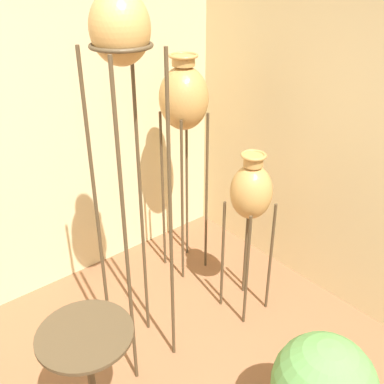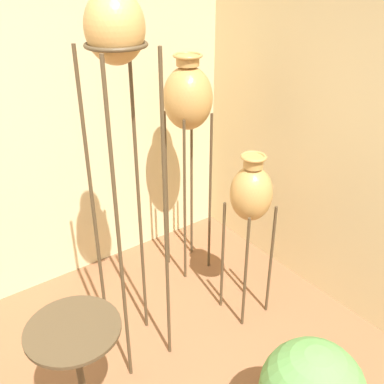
{
  "view_description": "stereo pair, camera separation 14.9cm",
  "coord_description": "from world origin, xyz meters",
  "px_view_note": "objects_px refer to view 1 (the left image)",
  "views": [
    {
      "loc": [
        -0.34,
        -0.66,
        2.26
      ],
      "look_at": [
        1.26,
        1.26,
        0.92
      ],
      "focal_mm": 42.0,
      "sensor_mm": 36.0,
      "label": 1
    },
    {
      "loc": [
        -0.22,
        -0.75,
        2.26
      ],
      "look_at": [
        1.26,
        1.26,
        0.92
      ],
      "focal_mm": 42.0,
      "sensor_mm": 36.0,
      "label": 2
    }
  ],
  "objects_px": {
    "vase_stand_tall": "(121,49)",
    "vase_stand_medium": "(184,101)",
    "vase_stand_short": "(251,194)",
    "side_table": "(90,366)"
  },
  "relations": [
    {
      "from": "vase_stand_tall",
      "to": "vase_stand_medium",
      "type": "xyz_separation_m",
      "value": [
        0.78,
        0.53,
        -0.51
      ]
    },
    {
      "from": "vase_stand_short",
      "to": "vase_stand_medium",
      "type": "bearing_deg",
      "value": 91.34
    },
    {
      "from": "vase_stand_short",
      "to": "side_table",
      "type": "xyz_separation_m",
      "value": [
        -1.3,
        -0.23,
        -0.37
      ]
    },
    {
      "from": "vase_stand_medium",
      "to": "vase_stand_short",
      "type": "distance_m",
      "value": 0.79
    },
    {
      "from": "vase_stand_short",
      "to": "vase_stand_tall",
      "type": "bearing_deg",
      "value": 171.32
    },
    {
      "from": "vase_stand_short",
      "to": "side_table",
      "type": "height_order",
      "value": "vase_stand_short"
    },
    {
      "from": "vase_stand_tall",
      "to": "vase_stand_short",
      "type": "distance_m",
      "value": 1.25
    },
    {
      "from": "side_table",
      "to": "vase_stand_medium",
      "type": "bearing_deg",
      "value": 34.33
    },
    {
      "from": "vase_stand_tall",
      "to": "vase_stand_medium",
      "type": "height_order",
      "value": "vase_stand_tall"
    },
    {
      "from": "vase_stand_medium",
      "to": "side_table",
      "type": "height_order",
      "value": "vase_stand_medium"
    }
  ]
}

